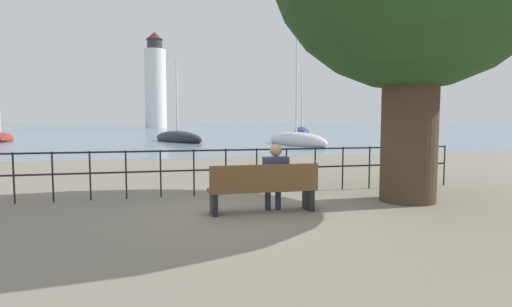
# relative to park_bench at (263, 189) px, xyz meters

# --- Properties ---
(ground_plane) EXTENTS (1000.00, 1000.00, 0.00)m
(ground_plane) POSITION_rel_park_bench_xyz_m (0.00, 0.07, -0.44)
(ground_plane) COLOR gray
(harbor_water) EXTENTS (600.00, 300.00, 0.01)m
(harbor_water) POSITION_rel_park_bench_xyz_m (0.00, 161.32, -0.44)
(harbor_water) COLOR slate
(harbor_water) RESTS_ON ground_plane
(park_bench) EXTENTS (2.00, 0.45, 0.90)m
(park_bench) POSITION_rel_park_bench_xyz_m (0.00, 0.00, 0.00)
(park_bench) COLOR brown
(park_bench) RESTS_ON ground_plane
(seated_person_left) EXTENTS (0.45, 0.35, 1.25)m
(seated_person_left) POSITION_rel_park_bench_xyz_m (0.25, 0.08, 0.25)
(seated_person_left) COLOR #2D3347
(seated_person_left) RESTS_ON ground_plane
(promenade_railing) EXTENTS (10.90, 0.04, 1.05)m
(promenade_railing) POSITION_rel_park_bench_xyz_m (-0.00, 1.99, 0.25)
(promenade_railing) COLOR black
(promenade_railing) RESTS_ON ground_plane
(sailboat_0) EXTENTS (4.66, 8.13, 7.19)m
(sailboat_0) POSITION_rel_park_bench_xyz_m (-0.34, 27.29, -0.16)
(sailboat_0) COLOR black
(sailboat_0) RESTS_ON ground_plane
(sailboat_1) EXTENTS (4.27, 7.40, 9.09)m
(sailboat_1) POSITION_rel_park_bench_xyz_m (-15.54, 32.78, -0.18)
(sailboat_1) COLOR maroon
(sailboat_1) RESTS_ON ground_plane
(sailboat_2) EXTENTS (3.75, 7.46, 9.18)m
(sailboat_2) POSITION_rel_park_bench_xyz_m (16.15, 42.03, -0.10)
(sailboat_2) COLOR navy
(sailboat_2) RESTS_ON ground_plane
(sailboat_4) EXTENTS (3.08, 8.07, 12.86)m
(sailboat_4) POSITION_rel_park_bench_xyz_m (7.89, 20.60, -0.10)
(sailboat_4) COLOR silver
(sailboat_4) RESTS_ON ground_plane
(harbor_lighthouse) EXTENTS (5.80, 5.80, 26.31)m
(harbor_lighthouse) POSITION_rel_park_bench_xyz_m (-2.58, 108.00, 11.80)
(harbor_lighthouse) COLOR white
(harbor_lighthouse) RESTS_ON ground_plane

